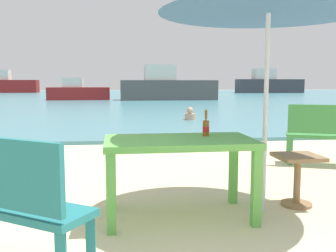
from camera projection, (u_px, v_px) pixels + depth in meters
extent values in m
plane|color=beige|center=(242.00, 238.00, 3.18)|extent=(120.00, 120.00, 0.00)
cube|color=teal|center=(129.00, 97.00, 32.71)|extent=(120.00, 50.00, 0.08)
cube|color=#60B24C|center=(179.00, 142.00, 3.60)|extent=(1.40, 0.80, 0.06)
cube|color=#60B24C|center=(111.00, 194.00, 3.23)|extent=(0.08, 0.08, 0.70)
cube|color=#60B24C|center=(256.00, 188.00, 3.40)|extent=(0.08, 0.08, 0.70)
cube|color=#60B24C|center=(112.00, 175.00, 3.90)|extent=(0.08, 0.08, 0.70)
cube|color=#60B24C|center=(233.00, 171.00, 4.07)|extent=(0.08, 0.08, 0.70)
cylinder|color=brown|center=(206.00, 128.00, 3.77)|extent=(0.06, 0.06, 0.16)
cone|color=brown|center=(206.00, 120.00, 3.76)|extent=(0.06, 0.06, 0.03)
cylinder|color=brown|center=(206.00, 115.00, 3.75)|extent=(0.03, 0.03, 0.09)
cylinder|color=red|center=(206.00, 129.00, 3.77)|extent=(0.07, 0.07, 0.05)
cylinder|color=gold|center=(206.00, 110.00, 3.75)|extent=(0.03, 0.03, 0.01)
cylinder|color=silver|center=(266.00, 97.00, 3.70)|extent=(0.04, 0.04, 2.30)
cube|color=olive|center=(298.00, 157.00, 3.96)|extent=(0.44, 0.44, 0.04)
cylinder|color=olive|center=(297.00, 182.00, 3.99)|extent=(0.07, 0.07, 0.50)
cylinder|color=olive|center=(296.00, 204.00, 4.01)|extent=(0.32, 0.32, 0.03)
cube|color=#237275|center=(12.00, 206.00, 2.59)|extent=(1.20, 0.97, 0.05)
cube|color=#237275|center=(91.00, 247.00, 2.50)|extent=(0.06, 0.06, 0.42)
cube|color=#3D8C42|center=(327.00, 136.00, 5.95)|extent=(1.25, 0.78, 0.05)
cube|color=#3D8C42|center=(329.00, 119.00, 5.77)|extent=(1.13, 0.48, 0.44)
cube|color=#3D8C42|center=(289.00, 148.00, 6.25)|extent=(0.06, 0.06, 0.42)
cube|color=#3D8C42|center=(290.00, 151.00, 5.98)|extent=(0.06, 0.06, 0.42)
cylinder|color=tan|center=(190.00, 117.00, 12.33)|extent=(0.34, 0.34, 0.20)
sphere|color=tan|center=(190.00, 110.00, 12.30)|extent=(0.21, 0.21, 0.21)
cube|color=maroon|center=(79.00, 94.00, 26.21)|extent=(4.18, 1.14, 0.86)
cube|color=silver|center=(73.00, 82.00, 26.07)|extent=(1.33, 0.86, 0.67)
cube|color=#4C4C4C|center=(169.00, 90.00, 26.23)|extent=(6.55, 1.79, 1.34)
cube|color=silver|center=(160.00, 73.00, 26.02)|extent=(2.08, 1.34, 1.04)
cube|color=#38383F|center=(269.00, 86.00, 43.79)|extent=(7.52, 2.05, 1.54)
cube|color=silver|center=(264.00, 74.00, 43.54)|extent=(2.39, 1.54, 1.20)
cube|color=maroon|center=(6.00, 86.00, 44.23)|extent=(7.14, 1.95, 1.46)
cube|color=silver|center=(0.00, 75.00, 43.99)|extent=(2.27, 1.46, 1.14)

